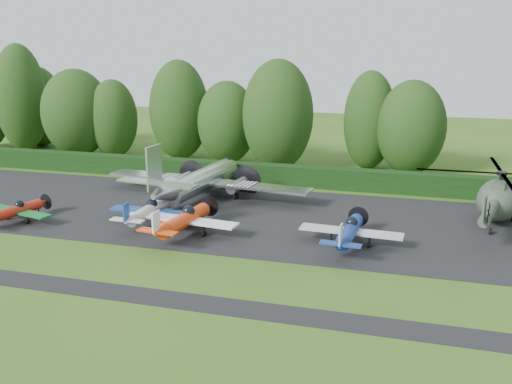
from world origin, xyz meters
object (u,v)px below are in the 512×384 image
(light_plane_white, at_px, (149,211))
(helicopter, at_px, (500,196))
(light_plane_orange, at_px, (185,220))
(light_plane_red, at_px, (14,211))
(transport_plane, at_px, (200,181))
(light_plane_blue, at_px, (350,231))

(light_plane_white, xyz_separation_m, helicopter, (26.24, 7.75, 1.10))
(light_plane_orange, bearing_deg, light_plane_red, 176.53)
(transport_plane, height_order, helicopter, transport_plane)
(light_plane_white, bearing_deg, transport_plane, 78.52)
(transport_plane, relative_size, light_plane_red, 3.06)
(light_plane_red, distance_m, helicopter, 37.98)
(light_plane_orange, distance_m, light_plane_blue, 11.96)
(transport_plane, bearing_deg, light_plane_orange, -82.87)
(light_plane_orange, bearing_deg, light_plane_white, 147.59)
(light_plane_red, relative_size, light_plane_orange, 0.80)
(transport_plane, distance_m, light_plane_white, 7.81)
(transport_plane, relative_size, light_plane_white, 2.76)
(transport_plane, bearing_deg, light_plane_white, -107.04)
(light_plane_orange, distance_m, helicopter, 24.45)
(light_plane_orange, relative_size, helicopter, 0.54)
(transport_plane, xyz_separation_m, helicopter, (24.92, 0.08, 0.42))
(light_plane_blue, bearing_deg, light_plane_orange, -178.72)
(helicopter, bearing_deg, light_plane_red, -178.16)
(transport_plane, xyz_separation_m, light_plane_blue, (14.36, -8.53, -0.63))
(transport_plane, xyz_separation_m, light_plane_orange, (2.44, -9.47, -0.54))
(transport_plane, height_order, light_plane_white, transport_plane)
(light_plane_white, bearing_deg, light_plane_orange, -27.34)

